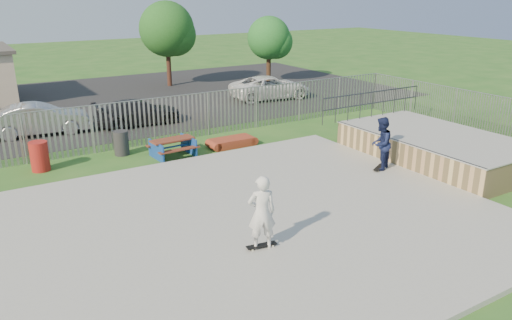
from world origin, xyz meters
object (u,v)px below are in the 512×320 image
tree_mid (167,29)px  skater_white (262,213)px  picnic_table (173,147)px  skater_navy (381,144)px  funbox (232,142)px  car_white (271,87)px  trash_bin_grey (121,143)px  car_dark (138,112)px  trash_bin_red (40,156)px  tree_right (269,38)px  car_silver (40,119)px

tree_mid → skater_white: (-7.15, -23.42, -2.76)m
picnic_table → skater_navy: size_ratio=0.93×
funbox → tree_mid: tree_mid is taller
car_white → trash_bin_grey: bearing=126.7°
car_dark → skater_navy: 12.49m
car_dark → skater_white: 14.22m
car_white → skater_white: 19.22m
trash_bin_red → car_white: 15.78m
car_white → tree_right: tree_right is taller
funbox → car_dark: bearing=111.2°
funbox → skater_white: 9.36m
tree_mid → picnic_table: bearing=-111.9°
trash_bin_grey → car_silver: 5.43m
trash_bin_red → picnic_table: bearing=-11.7°
funbox → car_silver: car_silver is taller
tree_right → trash_bin_grey: bearing=-142.1°
trash_bin_grey → tree_right: (14.42, 11.22, 2.66)m
trash_bin_red → tree_right: size_ratio=0.24×
trash_bin_red → tree_mid: size_ratio=0.19×
funbox → skater_navy: bearing=-62.8°
trash_bin_grey → car_dark: bearing=62.9°
car_white → tree_mid: size_ratio=0.87×
trash_bin_grey → car_white: bearing=28.6°
trash_bin_red → car_white: bearing=24.0°
trash_bin_grey → skater_navy: bearing=-43.9°
trash_bin_grey → trash_bin_red: bearing=-174.9°
car_silver → car_dark: size_ratio=1.02×
funbox → trash_bin_grey: bearing=163.3°
picnic_table → trash_bin_red: trash_bin_red is taller
tree_right → trash_bin_red: bearing=-146.8°
trash_bin_grey → skater_white: bearing=-86.9°
funbox → skater_white: (-3.85, -8.48, 0.94)m
car_white → tree_right: bearing=-23.7°
picnic_table → funbox: size_ratio=1.02×
car_silver → tree_mid: size_ratio=0.76×
car_silver → car_white: bearing=-78.3°
car_white → skater_navy: (-3.93, -13.21, 0.41)m
tree_mid → trash_bin_red: bearing=-127.9°
car_dark → picnic_table: bearing=176.6°
trash_bin_red → car_silver: 5.29m
car_dark → tree_right: size_ratio=0.91×
trash_bin_red → car_silver: bearing=80.4°
funbox → tree_right: bearing=51.4°
tree_mid → trash_bin_grey: bearing=-119.4°
car_dark → car_white: (9.06, 1.83, 0.07)m
tree_right → skater_navy: (-7.08, -18.29, -2.04)m
trash_bin_grey → car_silver: (-2.26, 4.93, 0.24)m
tree_mid → tree_right: 7.18m
funbox → car_dark: car_dark is taller
car_silver → skater_white: size_ratio=2.25×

